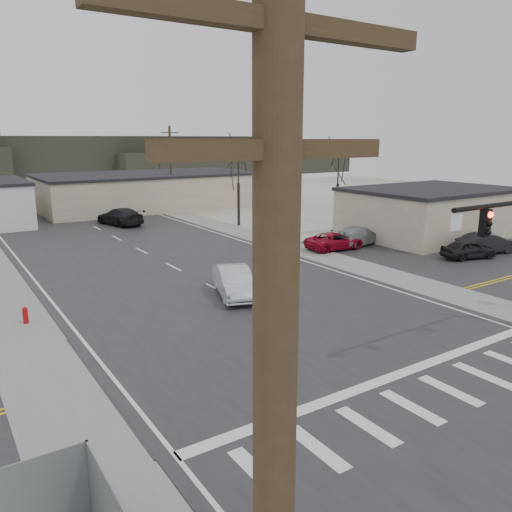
{
  "coord_description": "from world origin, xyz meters",
  "views": [
    {
      "loc": [
        -13.27,
        -16.47,
        8.56
      ],
      "look_at": [
        0.54,
        4.6,
        2.6
      ],
      "focal_mm": 35.0,
      "sensor_mm": 36.0,
      "label": 1
    }
  ],
  "objects_px": {
    "car_parked_dark_a": "(468,249)",
    "car_parked_dark_b": "(487,243)",
    "car_parked_silver": "(358,236)",
    "fire_hydrant": "(25,315)",
    "car_far_a": "(120,216)",
    "car_parked_red": "(335,241)",
    "sedan_crossing": "(234,282)"
  },
  "relations": [
    {
      "from": "sedan_crossing",
      "to": "car_far_a",
      "type": "bearing_deg",
      "value": 104.5
    },
    {
      "from": "car_parked_red",
      "to": "car_parked_silver",
      "type": "distance_m",
      "value": 2.81
    },
    {
      "from": "car_parked_silver",
      "to": "fire_hydrant",
      "type": "bearing_deg",
      "value": 86.87
    },
    {
      "from": "car_parked_dark_a",
      "to": "car_parked_silver",
      "type": "distance_m",
      "value": 8.52
    },
    {
      "from": "fire_hydrant",
      "to": "car_parked_dark_a",
      "type": "xyz_separation_m",
      "value": [
        29.15,
        -3.44,
        0.27
      ]
    },
    {
      "from": "car_parked_red",
      "to": "car_parked_dark_a",
      "type": "distance_m",
      "value": 9.73
    },
    {
      "from": "car_parked_silver",
      "to": "car_far_a",
      "type": "bearing_deg",
      "value": 20.29
    },
    {
      "from": "car_far_a",
      "to": "car_parked_red",
      "type": "xyz_separation_m",
      "value": [
        10.36,
        -20.42,
        -0.19
      ]
    },
    {
      "from": "car_parked_dark_a",
      "to": "car_parked_silver",
      "type": "bearing_deg",
      "value": 37.93
    },
    {
      "from": "car_far_a",
      "to": "car_parked_red",
      "type": "height_order",
      "value": "car_far_a"
    },
    {
      "from": "car_parked_dark_b",
      "to": "fire_hydrant",
      "type": "bearing_deg",
      "value": 102.68
    },
    {
      "from": "car_far_a",
      "to": "car_parked_red",
      "type": "bearing_deg",
      "value": 102.33
    },
    {
      "from": "sedan_crossing",
      "to": "car_parked_red",
      "type": "xyz_separation_m",
      "value": [
        12.66,
        5.87,
        -0.15
      ]
    },
    {
      "from": "fire_hydrant",
      "to": "car_parked_dark_a",
      "type": "bearing_deg",
      "value": -6.73
    },
    {
      "from": "sedan_crossing",
      "to": "car_parked_silver",
      "type": "bearing_deg",
      "value": 41.1
    },
    {
      "from": "fire_hydrant",
      "to": "car_far_a",
      "type": "distance_m",
      "value": 27.7
    },
    {
      "from": "sedan_crossing",
      "to": "car_parked_red",
      "type": "bearing_deg",
      "value": 44.37
    },
    {
      "from": "fire_hydrant",
      "to": "car_parked_dark_a",
      "type": "height_order",
      "value": "car_parked_dark_a"
    },
    {
      "from": "car_parked_dark_a",
      "to": "car_parked_dark_b",
      "type": "bearing_deg",
      "value": -68.27
    },
    {
      "from": "car_far_a",
      "to": "car_parked_dark_b",
      "type": "xyz_separation_m",
      "value": [
        19.22,
        -27.72,
        -0.09
      ]
    },
    {
      "from": "fire_hydrant",
      "to": "car_parked_silver",
      "type": "relative_size",
      "value": 0.17
    },
    {
      "from": "car_parked_dark_a",
      "to": "car_parked_dark_b",
      "type": "height_order",
      "value": "car_parked_dark_b"
    },
    {
      "from": "car_far_a",
      "to": "car_parked_silver",
      "type": "xyz_separation_m",
      "value": [
        13.16,
        -20.17,
        -0.1
      ]
    },
    {
      "from": "car_far_a",
      "to": "car_parked_dark_a",
      "type": "distance_m",
      "value": 32.49
    },
    {
      "from": "fire_hydrant",
      "to": "car_parked_dark_b",
      "type": "bearing_deg",
      "value": -5.59
    },
    {
      "from": "car_far_a",
      "to": "car_parked_silver",
      "type": "distance_m",
      "value": 24.08
    },
    {
      "from": "car_parked_dark_b",
      "to": "car_parked_silver",
      "type": "height_order",
      "value": "car_parked_dark_b"
    },
    {
      "from": "car_parked_dark_a",
      "to": "car_parked_red",
      "type": "bearing_deg",
      "value": 53.93
    },
    {
      "from": "car_parked_red",
      "to": "car_parked_dark_b",
      "type": "xyz_separation_m",
      "value": [
        8.86,
        -7.3,
        0.1
      ]
    },
    {
      "from": "car_parked_dark_b",
      "to": "sedan_crossing",
      "type": "bearing_deg",
      "value": 104.45
    },
    {
      "from": "sedan_crossing",
      "to": "car_parked_dark_a",
      "type": "distance_m",
      "value": 18.81
    },
    {
      "from": "car_parked_red",
      "to": "car_parked_silver",
      "type": "height_order",
      "value": "car_parked_silver"
    }
  ]
}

